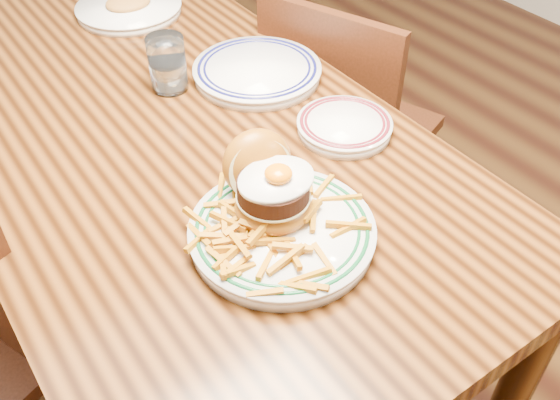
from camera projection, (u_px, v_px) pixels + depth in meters
floor at (196, 333)px, 1.81m from camera, size 6.00×6.00×0.00m
table at (168, 152)px, 1.36m from camera, size 0.85×1.60×0.75m
chair_right at (343, 128)px, 1.78m from camera, size 0.51×0.51×0.86m
main_plate at (278, 215)px, 1.03m from camera, size 0.31×0.33×0.15m
side_plate at (344, 125)px, 1.26m from camera, size 0.19×0.19×0.03m
rear_plate at (257, 71)px, 1.41m from camera, size 0.29×0.29×0.03m
water_glass at (168, 67)px, 1.36m from camera, size 0.08×0.08×0.12m
far_plate at (129, 8)px, 1.66m from camera, size 0.28×0.28×0.05m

